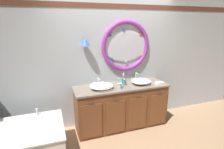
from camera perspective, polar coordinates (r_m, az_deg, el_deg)
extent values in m
plane|color=tan|center=(3.65, 3.83, -17.79)|extent=(14.00, 14.00, 0.00)
cube|color=silver|center=(3.66, 0.55, 4.52)|extent=(6.40, 0.08, 2.60)
cube|color=brown|center=(3.56, 0.86, 20.72)|extent=(6.27, 0.01, 0.09)
ellipsoid|color=silver|center=(3.65, 4.35, 8.89)|extent=(0.93, 0.02, 0.63)
torus|color=purple|center=(3.64, 4.38, 8.88)|extent=(1.02, 0.09, 1.02)
cube|color=#2866B7|center=(3.84, 10.86, 9.24)|extent=(0.05, 0.01, 0.05)
cube|color=red|center=(3.76, 9.04, 12.45)|extent=(0.05, 0.01, 0.05)
cube|color=#2866B7|center=(3.59, 3.73, 13.76)|extent=(0.05, 0.01, 0.05)
cube|color=#2866B7|center=(3.50, -0.60, 12.22)|extent=(0.05, 0.01, 0.05)
cube|color=red|center=(3.47, -2.66, 8.78)|extent=(0.05, 0.01, 0.05)
cube|color=teal|center=(3.56, -0.22, 4.97)|extent=(0.05, 0.01, 0.05)
cube|color=silver|center=(3.69, 4.48, 4.05)|extent=(0.05, 0.01, 0.05)
cube|color=yellow|center=(3.82, 9.37, 6.08)|extent=(0.04, 0.01, 0.04)
cylinder|color=#4C3823|center=(3.36, -8.62, 10.62)|extent=(0.02, 0.09, 0.02)
cone|color=blue|center=(3.31, -8.44, 10.21)|extent=(0.17, 0.17, 0.14)
cube|color=brown|center=(3.67, 2.86, -10.07)|extent=(1.79, 0.55, 0.83)
cube|color=gray|center=(3.51, 2.96, -3.77)|extent=(1.82, 0.59, 0.03)
cube|color=gray|center=(3.77, 1.40, -3.57)|extent=(1.79, 0.02, 0.11)
cube|color=brown|center=(3.27, -6.45, -14.44)|extent=(0.38, 0.02, 0.63)
cylinder|color=#422D1E|center=(3.10, -6.60, -8.87)|extent=(0.10, 0.01, 0.01)
cube|color=brown|center=(3.38, 1.14, -13.26)|extent=(0.38, 0.02, 0.63)
cylinder|color=#422D1E|center=(3.22, 1.25, -7.81)|extent=(0.10, 0.01, 0.01)
cube|color=brown|center=(3.55, 8.06, -11.96)|extent=(0.38, 0.02, 0.63)
cylinder|color=#422D1E|center=(3.39, 8.38, -6.72)|extent=(0.10, 0.01, 0.01)
cube|color=brown|center=(3.76, 14.23, -10.65)|extent=(0.38, 0.02, 0.63)
cylinder|color=#422D1E|center=(3.61, 14.71, -5.66)|extent=(0.10, 0.01, 0.01)
cube|color=white|center=(3.21, -30.74, -19.55)|extent=(1.65, 0.90, 0.55)
ellipsoid|color=white|center=(3.10, -31.34, -16.13)|extent=(1.35, 0.70, 0.28)
cube|color=white|center=(3.08, -31.45, -15.49)|extent=(1.68, 0.93, 0.02)
cylinder|color=silver|center=(3.32, -22.53, -10.75)|extent=(0.04, 0.04, 0.11)
cylinder|color=silver|center=(3.10, -31.34, -16.13)|extent=(0.04, 0.04, 0.01)
ellipsoid|color=white|center=(3.33, -3.33, -3.61)|extent=(0.41, 0.31, 0.11)
torus|color=white|center=(3.33, -3.33, -3.57)|extent=(0.43, 0.43, 0.02)
cylinder|color=silver|center=(3.33, -3.33, -3.57)|extent=(0.03, 0.03, 0.01)
ellipsoid|color=white|center=(3.63, 9.11, -2.10)|extent=(0.36, 0.30, 0.11)
torus|color=white|center=(3.63, 9.11, -2.06)|extent=(0.38, 0.38, 0.02)
cylinder|color=silver|center=(3.63, 9.11, -2.06)|extent=(0.03, 0.03, 0.01)
cylinder|color=silver|center=(3.56, -4.36, -3.09)|extent=(0.05, 0.05, 0.02)
cylinder|color=silver|center=(3.54, -4.39, -2.13)|extent=(0.02, 0.02, 0.11)
sphere|color=silver|center=(3.52, -4.40, -1.31)|extent=(0.03, 0.03, 0.03)
cylinder|color=silver|center=(3.46, -4.13, -1.59)|extent=(0.02, 0.12, 0.02)
cylinder|color=silver|center=(3.53, -5.66, -2.93)|extent=(0.04, 0.04, 0.06)
cylinder|color=silver|center=(3.57, -3.10, -2.65)|extent=(0.04, 0.04, 0.06)
cube|color=silver|center=(3.52, -5.67, -2.40)|extent=(0.05, 0.01, 0.01)
cube|color=silver|center=(3.56, -3.11, -2.13)|extent=(0.05, 0.01, 0.01)
cylinder|color=silver|center=(3.84, 7.45, -1.76)|extent=(0.05, 0.05, 0.02)
cylinder|color=silver|center=(3.81, 7.49, -0.55)|extent=(0.02, 0.02, 0.15)
sphere|color=silver|center=(3.79, 7.53, 0.53)|extent=(0.03, 0.03, 0.03)
cylinder|color=silver|center=(3.75, 7.88, 0.34)|extent=(0.02, 0.10, 0.02)
cylinder|color=silver|center=(3.80, 6.42, -1.60)|extent=(0.04, 0.04, 0.06)
cylinder|color=silver|center=(3.87, 8.48, -1.36)|extent=(0.04, 0.04, 0.06)
cube|color=silver|center=(3.79, 6.44, -1.11)|extent=(0.05, 0.01, 0.01)
cube|color=silver|center=(3.86, 8.50, -0.88)|extent=(0.05, 0.01, 0.01)
cylinder|color=silver|center=(3.35, 2.39, -3.55)|extent=(0.08, 0.08, 0.10)
torus|color=silver|center=(3.34, 2.40, -2.76)|extent=(0.09, 0.09, 0.01)
cylinder|color=yellow|center=(3.34, 2.57, -2.73)|extent=(0.02, 0.03, 0.17)
cube|color=white|center=(3.31, 2.59, -1.13)|extent=(0.02, 0.02, 0.02)
cylinder|color=#19ADB2|center=(3.33, 2.12, -2.85)|extent=(0.02, 0.02, 0.17)
cube|color=white|center=(3.30, 2.14, -1.30)|extent=(0.02, 0.02, 0.02)
cylinder|color=slate|center=(3.63, 3.59, -2.01)|extent=(0.07, 0.07, 0.10)
torus|color=slate|center=(3.62, 3.60, -1.26)|extent=(0.08, 0.08, 0.01)
cylinder|color=orange|center=(3.62, 3.76, -1.39)|extent=(0.01, 0.03, 0.16)
cube|color=white|center=(3.60, 3.79, -0.03)|extent=(0.02, 0.01, 0.02)
cylinder|color=pink|center=(3.63, 3.52, -1.31)|extent=(0.02, 0.03, 0.16)
cube|color=white|center=(3.60, 3.54, 0.10)|extent=(0.01, 0.02, 0.02)
cylinder|color=orange|center=(3.62, 3.49, -1.45)|extent=(0.04, 0.02, 0.15)
cube|color=white|center=(3.59, 3.51, -0.12)|extent=(0.02, 0.02, 0.03)
cylinder|color=green|center=(3.60, 3.77, -1.23)|extent=(0.02, 0.04, 0.19)
cube|color=white|center=(3.57, 3.80, 0.39)|extent=(0.02, 0.02, 0.03)
cylinder|color=#388EBC|center=(3.52, 3.91, -2.48)|extent=(0.05, 0.05, 0.11)
cylinder|color=silver|center=(3.50, 3.93, -1.44)|extent=(0.03, 0.03, 0.02)
cylinder|color=silver|center=(3.48, 4.06, -1.30)|extent=(0.01, 0.04, 0.01)
cube|color=white|center=(3.71, 14.79, -2.79)|extent=(0.17, 0.12, 0.02)
cube|color=white|center=(3.70, 14.81, -2.47)|extent=(0.16, 0.12, 0.02)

